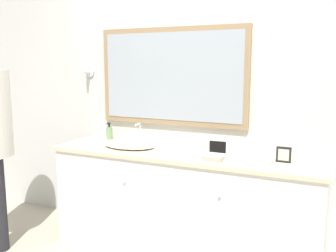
{
  "coord_description": "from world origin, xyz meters",
  "views": [
    {
      "loc": [
        1.1,
        -2.37,
        1.54
      ],
      "look_at": [
        -0.15,
        0.33,
        1.06
      ],
      "focal_mm": 40.0,
      "sensor_mm": 36.0,
      "label": 1
    }
  ],
  "objects_px": {
    "picture_frame": "(284,155)",
    "sink_basin": "(130,145)",
    "soap_bottle": "(109,133)",
    "appliance_box": "(220,146)"
  },
  "relations": [
    {
      "from": "sink_basin",
      "to": "appliance_box",
      "type": "xyz_separation_m",
      "value": [
        0.76,
        0.08,
        0.05
      ]
    },
    {
      "from": "appliance_box",
      "to": "sink_basin",
      "type": "bearing_deg",
      "value": -174.02
    },
    {
      "from": "picture_frame",
      "to": "appliance_box",
      "type": "bearing_deg",
      "value": 172.51
    },
    {
      "from": "sink_basin",
      "to": "appliance_box",
      "type": "height_order",
      "value": "sink_basin"
    },
    {
      "from": "sink_basin",
      "to": "appliance_box",
      "type": "relative_size",
      "value": 2.47
    },
    {
      "from": "sink_basin",
      "to": "soap_bottle",
      "type": "height_order",
      "value": "sink_basin"
    },
    {
      "from": "sink_basin",
      "to": "picture_frame",
      "type": "distance_m",
      "value": 1.25
    },
    {
      "from": "sink_basin",
      "to": "picture_frame",
      "type": "bearing_deg",
      "value": 0.7
    },
    {
      "from": "picture_frame",
      "to": "sink_basin",
      "type": "bearing_deg",
      "value": -179.3
    },
    {
      "from": "sink_basin",
      "to": "soap_bottle",
      "type": "relative_size",
      "value": 2.85
    }
  ]
}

